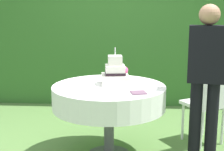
% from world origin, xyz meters
% --- Properties ---
extents(foliage_hedge, '(6.26, 0.58, 2.49)m').
position_xyz_m(foliage_hedge, '(0.00, 2.19, 1.25)').
color(foliage_hedge, '#336628').
rests_on(foliage_hedge, ground_plane).
extents(cake_table, '(1.18, 1.18, 0.78)m').
position_xyz_m(cake_table, '(0.00, 0.00, 0.66)').
color(cake_table, '#4C4C51').
rests_on(cake_table, ground_plane).
extents(wedding_cake, '(0.31, 0.32, 0.39)m').
position_xyz_m(wedding_cake, '(0.06, 0.09, 0.89)').
color(wedding_cake, white).
rests_on(wedding_cake, cake_table).
extents(serving_plate_near, '(0.13, 0.13, 0.01)m').
position_xyz_m(serving_plate_near, '(0.10, -0.31, 0.78)').
color(serving_plate_near, white).
rests_on(serving_plate_near, cake_table).
extents(serving_plate_far, '(0.12, 0.12, 0.01)m').
position_xyz_m(serving_plate_far, '(-0.29, -0.12, 0.78)').
color(serving_plate_far, white).
rests_on(serving_plate_far, cake_table).
extents(napkin_stack, '(0.17, 0.17, 0.01)m').
position_xyz_m(napkin_stack, '(0.30, -0.28, 0.78)').
color(napkin_stack, '#6B4C60').
rests_on(napkin_stack, cake_table).
extents(garden_chair, '(0.55, 0.55, 0.89)m').
position_xyz_m(garden_chair, '(1.11, 0.38, 0.54)').
color(garden_chair, white).
rests_on(garden_chair, ground_plane).
extents(standing_person, '(0.39, 0.25, 1.60)m').
position_xyz_m(standing_person, '(0.96, -0.09, 0.93)').
color(standing_person, black).
rests_on(standing_person, ground_plane).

